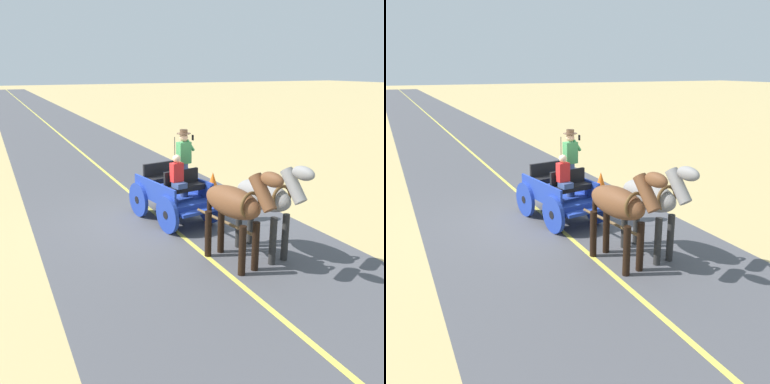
% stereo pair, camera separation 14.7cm
% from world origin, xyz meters
% --- Properties ---
extents(ground_plane, '(200.00, 200.00, 0.00)m').
position_xyz_m(ground_plane, '(0.00, 0.00, 0.00)').
color(ground_plane, tan).
extents(road_surface, '(6.62, 160.00, 0.01)m').
position_xyz_m(road_surface, '(0.00, 0.00, 0.00)').
color(road_surface, '#4C4C51').
rests_on(road_surface, ground).
extents(road_centre_stripe, '(0.12, 160.00, 0.00)m').
position_xyz_m(road_centre_stripe, '(0.00, 0.00, 0.01)').
color(road_centre_stripe, '#DBCC4C').
rests_on(road_centre_stripe, road_surface).
extents(horse_drawn_carriage, '(1.76, 4.51, 2.50)m').
position_xyz_m(horse_drawn_carriage, '(-0.31, 0.30, 0.82)').
color(horse_drawn_carriage, '#1E3899').
rests_on(horse_drawn_carriage, ground).
extents(horse_near_side, '(0.79, 2.15, 2.21)m').
position_xyz_m(horse_near_side, '(-1.19, 3.23, 1.32)').
color(horse_near_side, gray).
rests_on(horse_near_side, ground).
extents(horse_off_side, '(0.83, 2.15, 2.21)m').
position_xyz_m(horse_off_side, '(-0.34, 3.36, 1.32)').
color(horse_off_side, brown).
rests_on(horse_off_side, ground).
extents(traffic_cone, '(0.32, 0.32, 0.50)m').
position_xyz_m(traffic_cone, '(-2.91, -2.30, 0.25)').
color(traffic_cone, orange).
rests_on(traffic_cone, ground).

